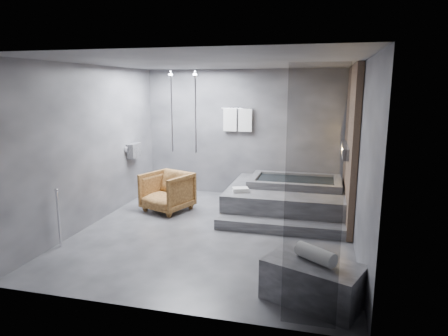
# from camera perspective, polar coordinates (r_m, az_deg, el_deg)

# --- Properties ---
(room) EXTENTS (5.00, 5.04, 2.82)m
(room) POSITION_cam_1_polar(r_m,az_deg,el_deg) (6.62, 2.58, 5.51)
(room) COLOR #303032
(room) RESTS_ON ground
(tub_deck) EXTENTS (2.20, 2.00, 0.50)m
(tub_deck) POSITION_cam_1_polar(r_m,az_deg,el_deg) (7.99, 8.86, -4.39)
(tub_deck) COLOR #353538
(tub_deck) RESTS_ON ground
(tub_step) EXTENTS (2.20, 0.36, 0.18)m
(tub_step) POSITION_cam_1_polar(r_m,az_deg,el_deg) (6.92, 7.87, -8.30)
(tub_step) COLOR #353538
(tub_step) RESTS_ON ground
(concrete_bench) EXTENTS (1.22, 0.95, 0.48)m
(concrete_bench) POSITION_cam_1_polar(r_m,az_deg,el_deg) (4.84, 12.50, -15.65)
(concrete_bench) COLOR #38383B
(concrete_bench) RESTS_ON ground
(driftwood_chair) EXTENTS (1.07, 1.08, 0.77)m
(driftwood_chair) POSITION_cam_1_polar(r_m,az_deg,el_deg) (7.99, -8.11, -3.35)
(driftwood_chair) COLOR #4B2D12
(driftwood_chair) RESTS_ON ground
(rolled_towel) EXTENTS (0.49, 0.43, 0.17)m
(rolled_towel) POSITION_cam_1_polar(r_m,az_deg,el_deg) (4.73, 12.96, -11.95)
(rolled_towel) COLOR white
(rolled_towel) RESTS_ON concrete_bench
(deck_towel) EXTENTS (0.34, 0.29, 0.08)m
(deck_towel) POSITION_cam_1_polar(r_m,az_deg,el_deg) (7.46, 2.35, -3.12)
(deck_towel) COLOR silver
(deck_towel) RESTS_ON tub_deck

